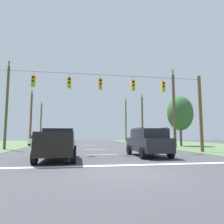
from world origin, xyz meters
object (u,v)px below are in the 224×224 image
Objects in this scene: overhead_signal_span at (101,105)px; distant_car_crossing_white at (38,140)px; tree_roadside_right at (180,113)px; utility_pole_mid_right at (174,109)px; utility_pole_far_right at (142,120)px; utility_pole_distant_right at (31,118)px; utility_pole_far_left at (7,104)px; utility_pole_distant_left at (41,122)px; pickup_truck at (58,144)px; suv_black at (148,142)px; utility_pole_near_left at (126,120)px.

distant_car_crossing_white is at bearing 116.01° from overhead_signal_span.
distant_car_crossing_white is 21.63m from tree_roadside_right.
utility_pole_mid_right is 1.37× the size of tree_roadside_right.
overhead_signal_span is 18.14m from distant_car_crossing_white.
utility_pole_far_right is at bearing 62.83° from overhead_signal_span.
distant_car_crossing_white is 0.48× the size of utility_pole_distant_right.
utility_pole_far_left is 22.58m from tree_roadside_right.
overhead_signal_span is at bearing -72.23° from utility_pole_distant_left.
overhead_signal_span reaches higher than distant_car_crossing_white.
suv_black is at bearing 10.36° from pickup_truck.
utility_pole_far_right reaches higher than overhead_signal_span.
distant_car_crossing_white is at bearing 79.26° from utility_pole_far_left.
suv_black is 0.52× the size of utility_pole_far_right.
utility_pole_far_right is (17.76, 3.33, 3.64)m from distant_car_crossing_white.
overhead_signal_span is 16.24m from tree_roadside_right.
suv_black is at bearing -100.97° from utility_pole_near_left.
utility_pole_distant_right is at bearing 146.76° from utility_pole_mid_right.
suv_black is (6.30, 1.15, 0.09)m from pickup_truck.
utility_pole_far_left reaches higher than suv_black.
utility_pole_distant_right reaches higher than suv_black.
distant_car_crossing_white is 0.45× the size of utility_pole_mid_right.
utility_pole_far_left is 1.36× the size of tree_roadside_right.
utility_pole_near_left is at bearing 72.90° from overhead_signal_span.
utility_pole_mid_right is 1.06× the size of utility_pole_distant_right.
utility_pole_mid_right reaches higher than utility_pole_far_left.
utility_pole_distant_right is at bearing -179.30° from utility_pole_far_right.
distant_car_crossing_white is (-10.92, 18.91, -0.27)m from suv_black.
utility_pole_near_left is at bearing 2.34° from utility_pole_distant_left.
distant_car_crossing_white is at bearing -169.38° from utility_pole_far_right.
utility_pole_distant_left is (-19.98, 12.00, 0.00)m from utility_pole_far_right.
utility_pole_far_left is at bearing -100.74° from distant_car_crossing_white.
overhead_signal_span is 2.04× the size of utility_pole_distant_right.
distant_car_crossing_white is 10.54m from utility_pole_far_left.
utility_pole_near_left is 19.98m from utility_pole_distant_left.
tree_roadside_right is (22.27, 3.69, -0.21)m from utility_pole_far_left.
pickup_truck is 0.58× the size of utility_pole_distant_right.
overhead_signal_span is 5.23m from suv_black.
pickup_truck reaches higher than distant_car_crossing_white.
utility_pole_far_left reaches higher than utility_pole_far_right.
utility_pole_far_right is (6.84, 22.24, 3.37)m from suv_black.
utility_pole_distant_right is (-6.50, 23.15, 3.47)m from pickup_truck.
utility_pole_far_right is 1.28× the size of tree_roadside_right.
overhead_signal_span is at bearing 51.59° from pickup_truck.
utility_pole_distant_right is at bearing -146.32° from utility_pole_near_left.
utility_pole_distant_left reaches higher than distant_car_crossing_white.
utility_pole_near_left is at bearing 33.68° from utility_pole_distant_right.
utility_pole_mid_right reaches higher than utility_pole_distant_right.
utility_pole_far_left is (-19.57, -12.86, 0.46)m from utility_pole_far_right.
tree_roadside_right is (9.54, 13.07, 3.62)m from suv_black.
utility_pole_distant_left is 1.28× the size of tree_roadside_right.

